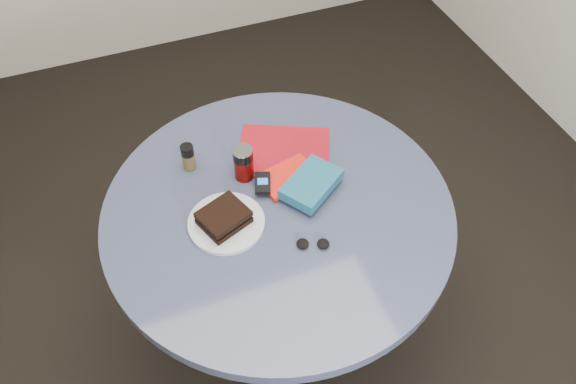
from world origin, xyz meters
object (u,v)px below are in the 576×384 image
object	(u,v)px
mp3_player	(263,183)
plate	(226,223)
magazine	(284,150)
headphones	(313,244)
red_book	(288,177)
sandwich	(224,217)
pepper_grinder	(188,157)
novel	(311,184)
table	(279,240)
soda_can	(243,163)

from	to	relation	value
mp3_player	plate	bearing A→B (deg)	-147.62
magazine	headphones	bearing A→B (deg)	-73.84
mp3_player	headphones	distance (m)	0.25
red_book	mp3_player	distance (m)	0.08
sandwich	plate	bearing A→B (deg)	11.22
sandwich	headphones	size ratio (longest dim) A/B	1.60
pepper_grinder	novel	xyz separation A→B (m)	(0.30, -0.22, -0.01)
plate	red_book	distance (m)	0.24
plate	red_book	bearing A→B (deg)	23.41
pepper_grinder	headphones	world-z (taller)	pepper_grinder
sandwich	novel	world-z (taller)	sandwich
table	headphones	world-z (taller)	headphones
sandwich	pepper_grinder	bearing A→B (deg)	97.80
table	mp3_player	size ratio (longest dim) A/B	11.33
headphones	sandwich	bearing A→B (deg)	142.99
magazine	soda_can	bearing A→B (deg)	-133.80
pepper_grinder	headphones	distance (m)	0.46
table	plate	world-z (taller)	plate
mp3_player	headphones	xyz separation A→B (m)	(0.06, -0.24, -0.02)
table	plate	size ratio (longest dim) A/B	4.71
table	novel	world-z (taller)	novel
sandwich	mp3_player	bearing A→B (deg)	31.71
table	pepper_grinder	xyz separation A→B (m)	(-0.19, 0.24, 0.21)
red_book	novel	size ratio (longest dim) A/B	0.95
table	sandwich	world-z (taller)	sandwich
headphones	mp3_player	bearing A→B (deg)	103.52
soda_can	table	bearing A→B (deg)	-69.98
magazine	table	bearing A→B (deg)	-90.25
plate	magazine	bearing A→B (deg)	40.19
magazine	red_book	bearing A→B (deg)	-80.79
table	sandwich	distance (m)	0.26
magazine	red_book	world-z (taller)	red_book
magazine	mp3_player	distance (m)	0.17
pepper_grinder	mp3_player	bearing A→B (deg)	-41.93
sandwich	red_book	bearing A→B (deg)	23.14
plate	pepper_grinder	bearing A→B (deg)	99.06
headphones	red_book	bearing A→B (deg)	84.75
plate	headphones	bearing A→B (deg)	-37.96
plate	table	bearing A→B (deg)	3.33
table	sandwich	bearing A→B (deg)	-176.40
sandwich	novel	xyz separation A→B (m)	(0.27, 0.03, 0.00)
pepper_grinder	red_book	distance (m)	0.30
novel	mp3_player	bearing A→B (deg)	119.13
plate	red_book	world-z (taller)	red_book
red_book	novel	world-z (taller)	novel
soda_can	novel	distance (m)	0.21
plate	novel	distance (m)	0.27
table	sandwich	xyz separation A→B (m)	(-0.16, -0.01, 0.20)
table	soda_can	xyz separation A→B (m)	(-0.05, 0.14, 0.22)
soda_can	novel	xyz separation A→B (m)	(0.16, -0.13, -0.02)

